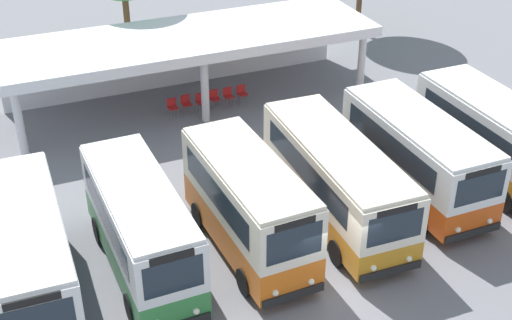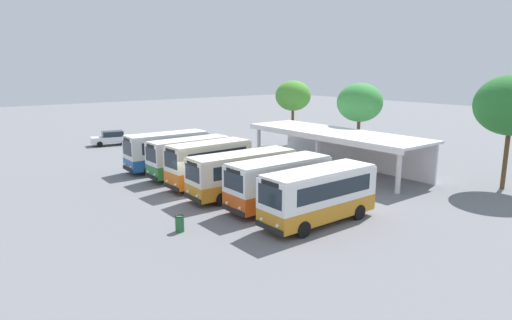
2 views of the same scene
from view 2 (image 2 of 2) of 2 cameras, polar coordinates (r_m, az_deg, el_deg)
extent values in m
plane|color=slate|center=(30.52, -8.44, -4.85)|extent=(180.00, 180.00, 0.00)
cylinder|color=black|center=(37.16, -13.80, -1.32)|extent=(0.25, 0.91, 0.90)
cylinder|color=black|center=(39.20, -15.06, -0.71)|extent=(0.25, 0.91, 0.90)
cylinder|color=black|center=(38.99, -7.80, -0.47)|extent=(0.25, 0.91, 0.90)
cylinder|color=black|center=(40.94, -9.30, 0.07)|extent=(0.25, 0.91, 0.90)
cube|color=#23569E|center=(38.93, -11.46, 0.00)|extent=(2.55, 7.20, 0.96)
cube|color=silver|center=(38.68, -11.54, 1.98)|extent=(2.55, 7.20, 1.77)
cube|color=silver|center=(38.53, -11.60, 3.36)|extent=(2.47, 6.98, 0.12)
cube|color=black|center=(37.69, -16.40, -1.17)|extent=(2.23, 0.17, 0.28)
cube|color=#1E2833|center=(37.36, -16.49, 1.46)|extent=(1.92, 0.11, 1.15)
cube|color=black|center=(37.24, -16.56, 2.54)|extent=(1.41, 0.09, 0.24)
cube|color=#1E2833|center=(37.67, -10.67, 1.83)|extent=(0.21, 5.71, 0.97)
cube|color=#1E2833|center=(39.76, -12.12, 2.29)|extent=(0.21, 5.71, 0.97)
sphere|color=#EAEACC|center=(37.03, -16.07, -0.88)|extent=(0.20, 0.20, 0.20)
sphere|color=#EAEACC|center=(38.22, -16.74, -0.54)|extent=(0.20, 0.20, 0.20)
cylinder|color=black|center=(34.23, -10.79, -2.31)|extent=(0.24, 0.90, 0.90)
cylinder|color=black|center=(35.97, -12.31, -1.68)|extent=(0.24, 0.90, 0.90)
cylinder|color=black|center=(36.34, -4.92, -1.31)|extent=(0.24, 0.90, 0.90)
cylinder|color=black|center=(37.98, -6.62, -0.77)|extent=(0.24, 0.90, 0.90)
cube|color=#337F3D|center=(35.98, -8.62, -0.83)|extent=(2.22, 6.85, 1.00)
cube|color=silver|center=(35.72, -8.68, 1.26)|extent=(2.22, 6.85, 1.66)
cube|color=silver|center=(35.57, -8.73, 2.66)|extent=(2.16, 6.64, 0.12)
cube|color=black|center=(34.52, -13.53, -2.19)|extent=(2.00, 0.13, 0.28)
cube|color=#1E2833|center=(34.16, -13.60, 0.66)|extent=(1.73, 0.08, 1.08)
cube|color=black|center=(34.05, -13.65, 1.75)|extent=(1.26, 0.07, 0.24)
cube|color=#1E2833|center=(34.87, -7.68, 1.11)|extent=(0.14, 5.45, 0.91)
cube|color=#1E2833|center=(36.65, -9.38, 1.58)|extent=(0.14, 5.45, 0.91)
sphere|color=#EAEACC|center=(33.94, -13.11, -1.87)|extent=(0.20, 0.20, 0.20)
sphere|color=#EAEACC|center=(34.96, -13.95, -1.51)|extent=(0.20, 0.20, 0.20)
cylinder|color=black|center=(31.08, -8.07, -3.66)|extent=(0.25, 0.91, 0.90)
cylinder|color=black|center=(32.81, -10.00, -2.89)|extent=(0.25, 0.91, 0.90)
cylinder|color=black|center=(33.27, -2.25, -2.52)|extent=(0.25, 0.91, 0.90)
cylinder|color=black|center=(34.89, -4.34, -1.86)|extent=(0.25, 0.91, 0.90)
cube|color=orange|center=(32.84, -6.11, -1.85)|extent=(2.40, 6.49, 1.16)
cube|color=beige|center=(32.53, -6.17, 0.61)|extent=(2.40, 6.49, 1.71)
cube|color=beige|center=(32.37, -6.21, 2.20)|extent=(2.33, 6.29, 0.12)
cube|color=black|center=(31.33, -11.02, -3.50)|extent=(2.07, 0.17, 0.28)
cube|color=#1E2833|center=(30.90, -11.09, -0.05)|extent=(1.79, 0.11, 1.11)
cube|color=black|center=(30.77, -11.14, 1.20)|extent=(1.31, 0.10, 0.24)
cube|color=#1E2833|center=(31.70, -4.94, 0.43)|extent=(0.22, 5.13, 0.94)
cube|color=#1E2833|center=(33.46, -7.06, 0.99)|extent=(0.22, 5.13, 0.94)
sphere|color=#EAEACC|center=(30.75, -10.49, -3.18)|extent=(0.20, 0.20, 0.20)
sphere|color=#EAEACC|center=(31.77, -11.55, -2.74)|extent=(0.20, 0.20, 0.20)
cylinder|color=black|center=(28.28, -4.52, -5.15)|extent=(0.25, 0.91, 0.90)
cylinder|color=black|center=(30.10, -6.73, -4.14)|extent=(0.25, 0.91, 0.90)
cylinder|color=black|center=(30.99, 3.15, -3.61)|extent=(0.25, 0.91, 0.90)
cylinder|color=black|center=(32.66, 0.70, -2.78)|extent=(0.25, 0.91, 0.90)
cube|color=orange|center=(30.32, -1.72, -3.14)|extent=(2.53, 7.90, 0.95)
cube|color=beige|center=(30.02, -1.74, -0.80)|extent=(2.53, 7.90, 1.59)
cube|color=beige|center=(29.84, -1.75, 0.80)|extent=(2.45, 7.66, 0.12)
cube|color=black|center=(28.46, -8.30, -4.98)|extent=(2.19, 0.16, 0.28)
cube|color=#1E2833|center=(28.05, -8.32, -1.73)|extent=(1.89, 0.11, 1.03)
cube|color=black|center=(27.91, -8.36, -0.48)|extent=(1.38, 0.09, 0.24)
cube|color=#1E2833|center=(29.16, -0.31, -1.08)|extent=(0.22, 6.26, 0.87)
cube|color=#1E2833|center=(30.99, -2.78, -0.31)|extent=(0.22, 6.26, 0.87)
sphere|color=#EAEACC|center=(27.84, -7.69, -4.68)|extent=(0.20, 0.20, 0.20)
sphere|color=#EAEACC|center=(28.92, -8.90, -4.09)|extent=(0.20, 0.20, 0.20)
cylinder|color=black|center=(25.79, 0.95, -6.81)|extent=(0.22, 0.90, 0.90)
cylinder|color=black|center=(27.49, -2.01, -5.62)|extent=(0.22, 0.90, 0.90)
cylinder|color=black|center=(28.61, 7.83, -5.02)|extent=(0.22, 0.90, 0.90)
cylinder|color=black|center=(30.16, 4.76, -4.07)|extent=(0.22, 0.90, 0.90)
cube|color=#D14C14|center=(27.82, 3.02, -4.43)|extent=(2.36, 7.07, 1.06)
cube|color=silver|center=(27.48, 3.05, -1.78)|extent=(2.36, 7.07, 1.59)
cube|color=silver|center=(27.29, 3.07, -0.04)|extent=(2.29, 6.86, 0.12)
cube|color=black|center=(25.84, -3.01, -6.62)|extent=(2.24, 0.10, 0.28)
cube|color=#1E2833|center=(25.36, -2.97, -2.83)|extent=(1.93, 0.05, 1.03)
cube|color=black|center=(25.21, -2.99, -1.46)|extent=(1.41, 0.05, 0.24)
cube|color=#1E2833|center=(26.69, 4.86, -2.11)|extent=(0.04, 5.65, 0.87)
cube|color=#1E2833|center=(28.39, 1.66, -1.22)|extent=(0.04, 5.65, 0.87)
sphere|color=#EAEACC|center=(25.25, -2.15, -6.32)|extent=(0.20, 0.20, 0.20)
sphere|color=#EAEACC|center=(26.26, -3.82, -5.62)|extent=(0.20, 0.20, 0.20)
cylinder|color=black|center=(23.25, 6.22, -9.02)|extent=(0.22, 0.90, 0.90)
cylinder|color=black|center=(24.78, 2.61, -7.62)|extent=(0.22, 0.90, 0.90)
cylinder|color=black|center=(26.45, 13.34, -6.66)|extent=(0.22, 0.90, 0.90)
cylinder|color=black|center=(27.80, 9.76, -5.59)|extent=(0.22, 0.90, 0.90)
cube|color=orange|center=(25.37, 8.18, -6.28)|extent=(2.34, 7.32, 0.95)
cube|color=white|center=(24.99, 8.27, -3.39)|extent=(2.34, 7.32, 1.70)
cube|color=white|center=(24.77, 8.33, -1.35)|extent=(2.27, 7.10, 0.12)
cube|color=black|center=(23.10, 1.72, -8.90)|extent=(2.21, 0.11, 0.28)
cube|color=#1E2833|center=(22.57, 1.84, -4.80)|extent=(1.90, 0.06, 1.11)
cube|color=black|center=(22.39, 1.85, -3.13)|extent=(1.39, 0.05, 0.24)
cube|color=#1E2833|center=(24.31, 10.40, -3.78)|extent=(0.06, 5.85, 0.94)
cube|color=#1E2833|center=(25.83, 6.58, -2.73)|extent=(0.06, 5.85, 0.94)
sphere|color=#EAEACC|center=(22.54, 2.80, -8.60)|extent=(0.20, 0.20, 0.20)
sphere|color=#EAEACC|center=(23.46, 0.74, -7.75)|extent=(0.20, 0.20, 0.20)
cylinder|color=black|center=(52.34, -19.76, 1.94)|extent=(0.30, 0.66, 0.64)
cylinder|color=black|center=(53.97, -19.98, 2.21)|extent=(0.30, 0.66, 0.64)
cylinder|color=black|center=(52.71, -16.84, 2.20)|extent=(0.30, 0.66, 0.64)
cylinder|color=black|center=(54.33, -17.14, 2.46)|extent=(0.30, 0.66, 0.64)
cube|color=silver|center=(53.27, -18.45, 2.58)|extent=(2.59, 4.64, 0.70)
cube|color=#1E2833|center=(53.20, -18.26, 3.29)|extent=(1.92, 2.53, 0.60)
cylinder|color=silver|center=(43.02, 0.36, 2.36)|extent=(0.36, 0.36, 3.20)
cylinder|color=silver|center=(37.18, 7.98, 0.73)|extent=(0.36, 0.36, 3.20)
cylinder|color=silver|center=(32.28, 18.16, -1.46)|extent=(0.36, 0.36, 3.20)
cube|color=white|center=(40.34, 12.25, 1.45)|extent=(16.74, 0.20, 3.20)
cube|color=white|center=(38.38, 10.20, 3.58)|extent=(17.24, 5.20, 0.20)
cube|color=white|center=(36.58, 7.50, 2.88)|extent=(17.24, 0.10, 0.28)
cylinder|color=slate|center=(38.70, 7.50, -0.91)|extent=(0.03, 0.03, 0.44)
cylinder|color=slate|center=(38.93, 7.11, -0.82)|extent=(0.03, 0.03, 0.44)
cylinder|color=slate|center=(38.95, 7.85, -0.83)|extent=(0.03, 0.03, 0.44)
cylinder|color=slate|center=(39.18, 7.47, -0.74)|extent=(0.03, 0.03, 0.44)
cube|color=#B21E1E|center=(38.89, 7.49, -0.48)|extent=(0.46, 0.46, 0.04)
cube|color=#B21E1E|center=(38.99, 7.70, -0.15)|extent=(0.44, 0.06, 0.40)
cylinder|color=slate|center=(38.30, 8.34, -1.06)|extent=(0.03, 0.03, 0.44)
cylinder|color=slate|center=(38.53, 7.95, -0.97)|extent=(0.03, 0.03, 0.44)
cylinder|color=slate|center=(38.56, 8.69, -0.99)|extent=(0.03, 0.03, 0.44)
cylinder|color=slate|center=(38.79, 8.30, -0.90)|extent=(0.03, 0.03, 0.44)
cube|color=#B21E1E|center=(38.49, 8.33, -0.63)|extent=(0.46, 0.46, 0.04)
cube|color=#B21E1E|center=(38.60, 8.54, -0.30)|extent=(0.44, 0.06, 0.40)
cylinder|color=slate|center=(37.78, 9.01, -1.26)|extent=(0.03, 0.03, 0.44)
cylinder|color=slate|center=(38.00, 8.61, -1.17)|extent=(0.03, 0.03, 0.44)
cylinder|color=slate|center=(38.04, 9.35, -1.19)|extent=(0.03, 0.03, 0.44)
cylinder|color=slate|center=(38.26, 8.95, -1.10)|extent=(0.03, 0.03, 0.44)
cube|color=#B21E1E|center=(37.97, 8.99, -0.83)|extent=(0.46, 0.46, 0.04)
cube|color=#B21E1E|center=(38.07, 9.20, -0.49)|extent=(0.44, 0.06, 0.40)
cylinder|color=slate|center=(37.40, 9.89, -1.43)|extent=(0.03, 0.03, 0.44)
cylinder|color=slate|center=(37.62, 9.48, -1.34)|extent=(0.03, 0.03, 0.44)
cylinder|color=slate|center=(37.66, 10.23, -1.35)|extent=(0.03, 0.03, 0.44)
cylinder|color=slate|center=(37.88, 9.82, -1.26)|extent=(0.03, 0.03, 0.44)
cube|color=#B21E1E|center=(37.59, 9.87, -0.99)|extent=(0.46, 0.46, 0.04)
cube|color=#B21E1E|center=(37.69, 10.07, -0.65)|extent=(0.44, 0.06, 0.40)
cylinder|color=slate|center=(36.95, 10.67, -1.62)|extent=(0.03, 0.03, 0.44)
cylinder|color=slate|center=(37.16, 10.25, -1.53)|extent=(0.03, 0.03, 0.44)
cylinder|color=slate|center=(37.21, 11.02, -1.54)|extent=(0.03, 0.03, 0.44)
cylinder|color=slate|center=(37.43, 10.60, -1.45)|extent=(0.03, 0.03, 0.44)
cube|color=#B21E1E|center=(37.13, 10.65, -1.17)|extent=(0.46, 0.46, 0.04)
cube|color=#B21E1E|center=(37.24, 10.86, -0.83)|extent=(0.44, 0.06, 0.40)
cylinder|color=slate|center=(36.52, 11.50, -1.82)|extent=(0.03, 0.03, 0.44)
cylinder|color=slate|center=(36.73, 11.07, -1.72)|extent=(0.03, 0.03, 0.44)
cylinder|color=slate|center=(36.79, 11.84, -1.73)|extent=(0.03, 0.03, 0.44)
cylinder|color=slate|center=(37.00, 11.41, -1.63)|extent=(0.03, 0.03, 0.44)
cube|color=#B21E1E|center=(36.70, 11.47, -1.36)|extent=(0.46, 0.46, 0.04)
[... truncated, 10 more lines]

